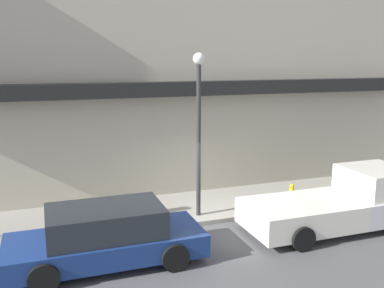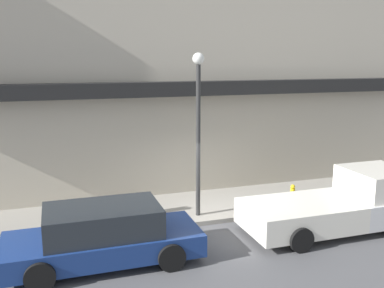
# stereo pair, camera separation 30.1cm
# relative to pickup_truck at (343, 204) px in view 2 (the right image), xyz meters

# --- Properties ---
(ground_plane) EXTENTS (80.00, 80.00, 0.00)m
(ground_plane) POSITION_rel_pickup_truck_xyz_m (-3.46, 1.48, -0.77)
(ground_plane) COLOR #4C4C4F
(sidewalk) EXTENTS (36.00, 3.00, 0.14)m
(sidewalk) POSITION_rel_pickup_truck_xyz_m (-3.46, 2.98, -0.70)
(sidewalk) COLOR gray
(sidewalk) RESTS_ON ground
(building) EXTENTS (19.80, 3.80, 9.97)m
(building) POSITION_rel_pickup_truck_xyz_m (-3.47, 5.96, 4.21)
(building) COLOR #BCB29E
(building) RESTS_ON ground
(pickup_truck) EXTENTS (5.41, 2.29, 1.75)m
(pickup_truck) POSITION_rel_pickup_truck_xyz_m (0.00, 0.00, 0.00)
(pickup_truck) COLOR silver
(pickup_truck) RESTS_ON ground
(parked_car) EXTENTS (4.85, 2.11, 1.48)m
(parked_car) POSITION_rel_pickup_truck_xyz_m (-7.11, 0.00, -0.05)
(parked_car) COLOR navy
(parked_car) RESTS_ON ground
(fire_hydrant) EXTENTS (0.17, 0.17, 0.65)m
(fire_hydrant) POSITION_rel_pickup_truck_xyz_m (-0.39, 2.16, -0.30)
(fire_hydrant) COLOR yellow
(fire_hydrant) RESTS_ON sidewalk
(street_lamp) EXTENTS (0.36, 0.36, 5.09)m
(street_lamp) POSITION_rel_pickup_truck_xyz_m (-3.89, 2.06, 2.60)
(street_lamp) COLOR #2D2D2D
(street_lamp) RESTS_ON sidewalk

